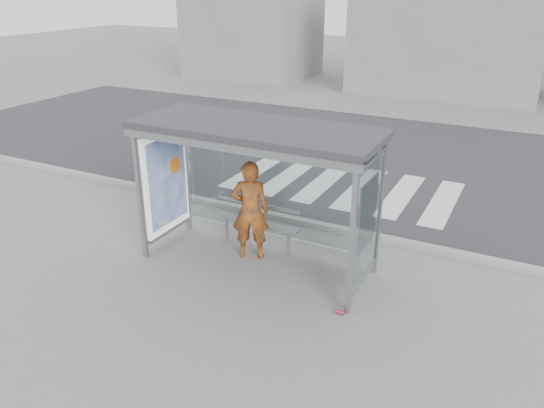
{
  "coord_description": "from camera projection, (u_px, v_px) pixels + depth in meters",
  "views": [
    {
      "loc": [
        4.12,
        -7.47,
        4.85
      ],
      "look_at": [
        0.21,
        0.2,
        1.17
      ],
      "focal_mm": 35.0,
      "sensor_mm": 36.0,
      "label": 1
    }
  ],
  "objects": [
    {
      "name": "curb",
      "position": [
        301.0,
        221.0,
        11.32
      ],
      "size": [
        30.0,
        0.18,
        0.12
      ],
      "primitive_type": "cube",
      "color": "gray",
      "rests_on": "ground"
    },
    {
      "name": "road",
      "position": [
        371.0,
        158.0,
        15.48
      ],
      "size": [
        30.0,
        10.0,
        0.01
      ],
      "primitive_type": "cube",
      "color": "#2D2D30",
      "rests_on": "ground"
    },
    {
      "name": "building_left",
      "position": [
        253.0,
        16.0,
        27.48
      ],
      "size": [
        6.0,
        5.0,
        6.0
      ],
      "primitive_type": "cube",
      "color": "slate",
      "rests_on": "ground"
    },
    {
      "name": "soda_can",
      "position": [
        340.0,
        312.0,
        8.28
      ],
      "size": [
        0.14,
        0.08,
        0.07
      ],
      "primitive_type": "cylinder",
      "rotation": [
        0.0,
        1.57,
        0.03
      ],
      "color": "#C83A4A",
      "rests_on": "ground"
    },
    {
      "name": "bench",
      "position": [
        257.0,
        222.0,
        10.14
      ],
      "size": [
        1.75,
        0.22,
        0.91
      ],
      "color": "gray",
      "rests_on": "ground"
    },
    {
      "name": "ground",
      "position": [
        257.0,
        264.0,
        9.75
      ],
      "size": [
        80.0,
        80.0,
        0.0
      ],
      "primitive_type": "plane",
      "color": "slate",
      "rests_on": "ground"
    },
    {
      "name": "person",
      "position": [
        250.0,
        210.0,
        9.65
      ],
      "size": [
        0.81,
        0.68,
        1.89
      ],
      "primitive_type": "imported",
      "rotation": [
        0.0,
        0.0,
        3.53
      ],
      "color": "orange",
      "rests_on": "ground"
    },
    {
      "name": "crosswalk",
      "position": [
        342.0,
        185.0,
        13.43
      ],
      "size": [
        5.55,
        3.0,
        0.0
      ],
      "color": "silver",
      "rests_on": "ground"
    },
    {
      "name": "building_center",
      "position": [
        450.0,
        35.0,
        23.5
      ],
      "size": [
        8.0,
        5.0,
        5.0
      ],
      "primitive_type": "cube",
      "color": "slate",
      "rests_on": "ground"
    },
    {
      "name": "bus_shelter",
      "position": [
        239.0,
        158.0,
        9.17
      ],
      "size": [
        4.25,
        1.65,
        2.62
      ],
      "color": "gray",
      "rests_on": "ground"
    }
  ]
}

